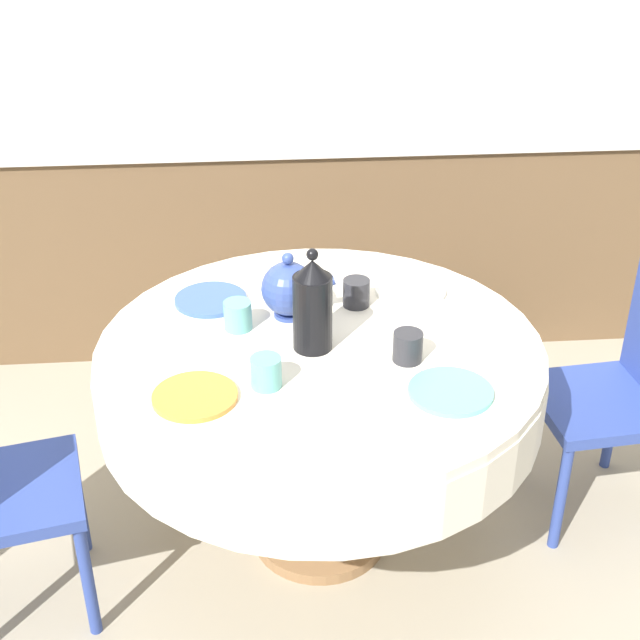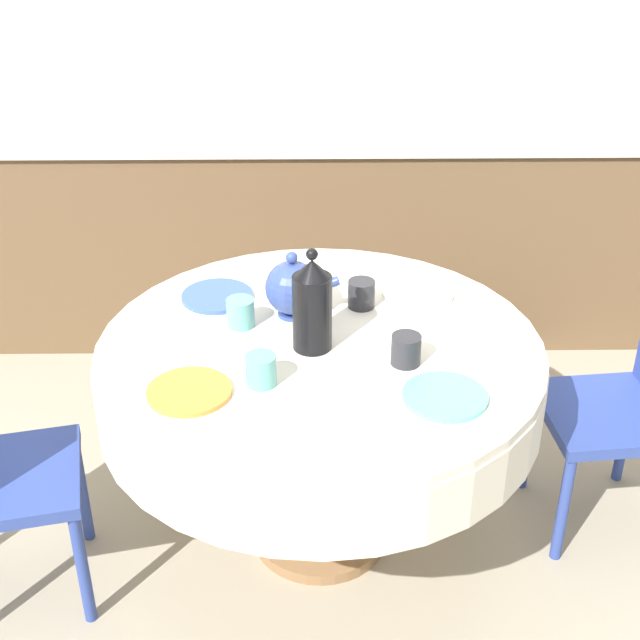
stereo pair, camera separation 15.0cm
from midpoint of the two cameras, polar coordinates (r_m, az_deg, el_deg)
ground_plane at (r=3.05m, az=-1.45°, el=-13.69°), size 12.00×12.00×0.00m
wall_back at (r=4.09m, az=-3.26°, el=18.50°), size 7.00×0.05×2.60m
kitchen_counter at (r=4.02m, az=-2.78°, el=5.93°), size 3.24×0.64×0.95m
dining_table at (r=2.66m, az=-1.62°, el=-3.85°), size 1.31×1.31×0.75m
chair_left at (r=3.02m, az=17.51°, el=-3.95°), size 0.44×0.44×0.88m
plate_near_left at (r=2.39m, az=-9.81°, el=-4.87°), size 0.23×0.23×0.01m
cup_near_left at (r=2.39m, az=-5.27°, el=-3.37°), size 0.08×0.08×0.09m
plate_near_right at (r=2.38m, az=6.58°, el=-4.61°), size 0.23×0.23×0.01m
cup_near_right at (r=2.50m, az=3.93°, el=-1.74°), size 0.08×0.08×0.09m
plate_far_left at (r=2.84m, az=-8.52°, el=1.28°), size 0.23×0.23×0.01m
cup_far_left at (r=2.66m, az=-6.89°, el=0.27°), size 0.08×0.08×0.09m
plate_far_right at (r=2.87m, az=4.33°, el=1.86°), size 0.23×0.23×0.01m
cup_far_right at (r=2.77m, az=0.79°, el=1.74°), size 0.08×0.08×0.09m
coffee_carafe at (r=2.51m, az=-2.19°, el=0.91°), size 0.11×0.11×0.31m
teapot at (r=2.69m, az=-3.60°, el=1.98°), size 0.23×0.17×0.21m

